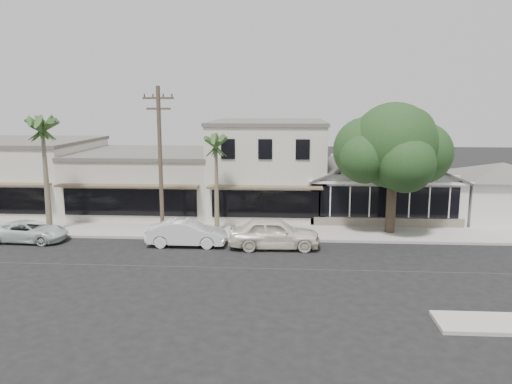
# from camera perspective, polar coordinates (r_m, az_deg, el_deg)

# --- Properties ---
(ground) EXTENTS (140.00, 140.00, 0.00)m
(ground) POSITION_cam_1_polar(r_m,az_deg,el_deg) (24.83, 7.08, -8.81)
(ground) COLOR black
(ground) RESTS_ON ground
(sidewalk_north) EXTENTS (90.00, 3.50, 0.15)m
(sidewalk_north) POSITION_cam_1_polar(r_m,az_deg,el_deg) (31.90, -8.16, -4.39)
(sidewalk_north) COLOR #9E9991
(sidewalk_north) RESTS_ON ground
(corner_shop) EXTENTS (10.40, 8.60, 5.10)m
(corner_shop) POSITION_cam_1_polar(r_m,az_deg,el_deg) (36.90, 13.85, 1.43)
(corner_shop) COLOR beige
(corner_shop) RESTS_ON ground
(side_cottage) EXTENTS (6.00, 6.00, 3.00)m
(side_cottage) POSITION_cam_1_polar(r_m,az_deg,el_deg) (38.47, 26.15, -0.66)
(side_cottage) COLOR beige
(side_cottage) RESTS_ON ground
(row_building_near) EXTENTS (8.00, 10.00, 6.50)m
(row_building_near) POSITION_cam_1_polar(r_m,az_deg,el_deg) (37.28, 1.41, 2.79)
(row_building_near) COLOR silver
(row_building_near) RESTS_ON ground
(row_building_midnear) EXTENTS (10.00, 10.00, 4.20)m
(row_building_midnear) POSITION_cam_1_polar(r_m,az_deg,el_deg) (38.86, -11.98, 1.17)
(row_building_midnear) COLOR beige
(row_building_midnear) RESTS_ON ground
(row_building_midfar) EXTENTS (11.00, 10.00, 5.00)m
(row_building_midfar) POSITION_cam_1_polar(r_m,az_deg,el_deg) (42.86, -25.65, 1.75)
(row_building_midfar) COLOR silver
(row_building_midfar) RESTS_ON ground
(utility_pole) EXTENTS (1.80, 0.24, 9.00)m
(utility_pole) POSITION_cam_1_polar(r_m,az_deg,el_deg) (29.79, -10.89, 3.72)
(utility_pole) COLOR brown
(utility_pole) RESTS_ON ground
(car_0) EXTENTS (5.15, 2.24, 1.73)m
(car_0) POSITION_cam_1_polar(r_m,az_deg,el_deg) (27.95, 2.10, -4.71)
(car_0) COLOR silver
(car_0) RESTS_ON ground
(car_1) EXTENTS (4.48, 1.59, 1.47)m
(car_1) POSITION_cam_1_polar(r_m,az_deg,el_deg) (28.72, -7.95, -4.66)
(car_1) COLOR silver
(car_1) RESTS_ON ground
(car_2) EXTENTS (4.51, 2.27, 1.22)m
(car_2) POSITION_cam_1_polar(r_m,az_deg,el_deg) (32.17, -24.47, -4.11)
(car_2) COLOR silver
(car_2) RESTS_ON ground
(shade_tree) EXTENTS (7.30, 6.60, 8.10)m
(shade_tree) POSITION_cam_1_polar(r_m,az_deg,el_deg) (31.44, 15.27, 4.87)
(shade_tree) COLOR #4A3E2D
(shade_tree) RESTS_ON ground
(palm_east) EXTENTS (2.68, 2.68, 6.46)m
(palm_east) POSITION_cam_1_polar(r_m,az_deg,el_deg) (30.45, -4.60, 5.35)
(palm_east) COLOR #726651
(palm_east) RESTS_ON ground
(palm_mid) EXTENTS (2.93, 2.93, 7.71)m
(palm_mid) POSITION_cam_1_polar(r_m,az_deg,el_deg) (32.67, -23.23, 6.76)
(palm_mid) COLOR #726651
(palm_mid) RESTS_ON ground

